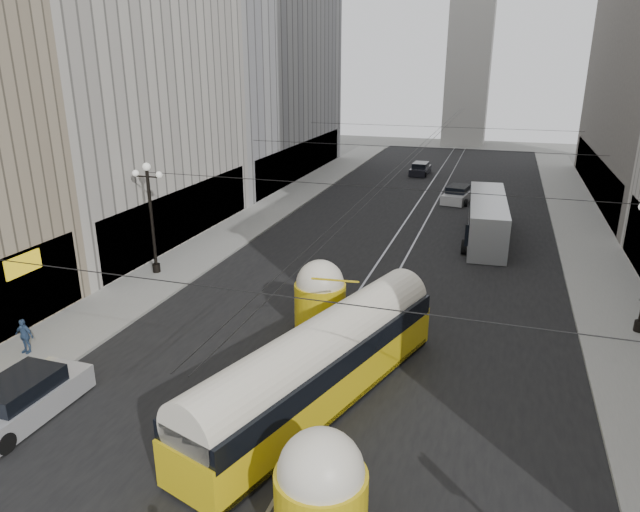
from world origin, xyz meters
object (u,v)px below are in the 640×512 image
Objects in this scene: streetcar at (320,363)px; sedan_silver at (22,400)px; pedestrian_sidewalk_left at (24,336)px; city_bus at (487,217)px.

streetcar is 2.92× the size of sedan_silver.
sedan_silver is 4.94m from pedestrian_sidewalk_left.
streetcar is at bearing -101.96° from city_bus.
sedan_silver is (-14.34, -26.78, -0.88)m from city_bus.
streetcar is 1.26× the size of city_bus.
streetcar is 10.39m from sedan_silver.
pedestrian_sidewalk_left is at bearing -178.12° from streetcar.
city_bus is at bearing 78.04° from streetcar.
city_bus is 2.32× the size of sedan_silver.
city_bus is at bearing 61.82° from sedan_silver.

